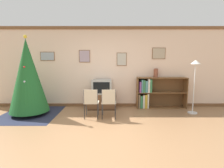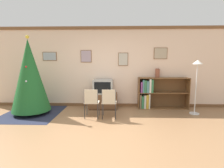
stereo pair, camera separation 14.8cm
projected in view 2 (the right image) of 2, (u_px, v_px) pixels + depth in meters
The scene contains 11 objects.
ground_plane at pixel (97, 136), 3.71m from camera, with size 24.00×24.00×0.00m, color #936B47.
wall_back at pixel (105, 67), 5.96m from camera, with size 8.53×0.11×2.70m.
area_rug at pixel (32, 113), 5.26m from camera, with size 1.63×1.82×0.01m.
christmas_tree at pixel (30, 76), 5.10m from camera, with size 1.10×1.10×2.29m.
tv_console at pixel (103, 101), 5.79m from camera, with size 0.93×0.52×0.51m.
television at pixel (103, 87), 5.72m from camera, with size 0.63×0.51×0.46m.
folding_chair_left at pixel (92, 101), 4.80m from camera, with size 0.40×0.40×0.82m.
folding_chair_right at pixel (109, 101), 4.78m from camera, with size 0.40×0.40×0.82m.
bookshelf at pixel (154, 93), 5.79m from camera, with size 1.63×0.36×1.03m.
vase at pixel (157, 73), 5.74m from camera, with size 0.14×0.14×0.29m.
standing_lamp at pixel (197, 73), 5.06m from camera, with size 0.28×0.28×1.60m.
Camera 2 is at (0.44, -3.51, 1.61)m, focal length 28.00 mm.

